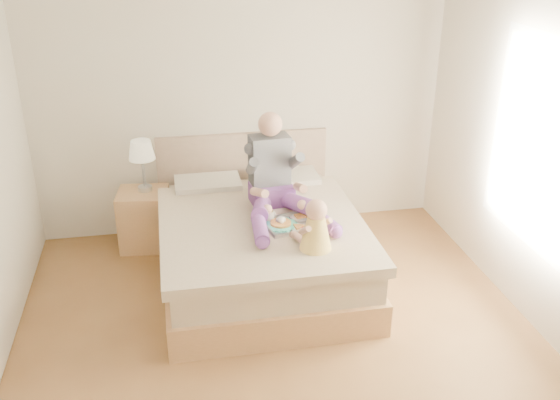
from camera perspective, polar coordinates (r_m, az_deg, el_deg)
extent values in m
cube|color=brown|center=(4.82, 0.17, -13.24)|extent=(4.00, 4.20, 0.01)
cube|color=beige|center=(6.09, -3.62, 9.32)|extent=(4.00, 0.02, 2.70)
cube|color=beige|center=(4.89, 23.90, 3.29)|extent=(0.02, 4.20, 2.70)
cube|color=white|center=(5.02, 22.64, 4.65)|extent=(0.02, 1.30, 1.60)
cube|color=#FFF8D1|center=(5.02, 22.59, 4.65)|extent=(0.01, 1.18, 1.48)
cube|color=#A5784D|center=(5.57, -1.82, -5.76)|extent=(1.68, 2.13, 0.28)
cube|color=tan|center=(5.44, -1.86, -3.40)|extent=(1.60, 2.05, 0.24)
cube|color=tan|center=(5.23, -1.62, -2.57)|extent=(1.70, 1.80, 0.09)
cube|color=beige|center=(5.99, -6.61, 1.21)|extent=(0.62, 0.40, 0.14)
cube|color=beige|center=(6.08, 0.54, 1.75)|extent=(0.62, 0.40, 0.14)
cube|color=gray|center=(6.36, -3.41, 1.89)|extent=(1.70, 0.08, 1.00)
cube|color=#A5784D|center=(6.15, -12.27, -1.71)|extent=(0.51, 0.47, 0.57)
cylinder|color=#B0B3B7|center=(6.05, -12.23, 1.06)|extent=(0.13, 0.13, 0.04)
cylinder|color=#B0B3B7|center=(5.99, -12.36, 2.47)|extent=(0.03, 0.03, 0.28)
cone|color=beige|center=(5.91, -12.56, 4.50)|extent=(0.24, 0.24, 0.18)
cube|color=#663585|center=(5.55, -0.78, 0.60)|extent=(0.39, 0.32, 0.17)
cube|color=#3A3A42|center=(5.48, -0.96, 3.64)|extent=(0.36, 0.24, 0.46)
sphere|color=tan|center=(5.34, -0.90, 6.95)|extent=(0.21, 0.21, 0.21)
cylinder|color=#663585|center=(5.31, -1.67, -0.65)|extent=(0.26, 0.51, 0.21)
cylinder|color=#663585|center=(4.98, -1.83, -2.66)|extent=(0.15, 0.44, 0.12)
sphere|color=#663585|center=(4.80, -1.62, -3.92)|extent=(0.10, 0.10, 0.10)
cylinder|color=#3A3A42|center=(5.31, -2.54, 3.12)|extent=(0.09, 0.28, 0.23)
cylinder|color=tan|center=(5.22, -1.91, 0.69)|extent=(0.13, 0.30, 0.15)
sphere|color=tan|center=(5.14, -1.17, -0.86)|extent=(0.08, 0.08, 0.08)
cylinder|color=#663585|center=(5.39, 1.44, -0.25)|extent=(0.34, 0.50, 0.21)
cylinder|color=#663585|center=(5.13, 3.91, -1.87)|extent=(0.23, 0.45, 0.12)
sphere|color=#663585|center=(4.97, 5.16, -2.94)|extent=(0.10, 0.10, 0.10)
cylinder|color=#3A3A42|center=(5.41, 1.36, 3.55)|extent=(0.14, 0.29, 0.23)
cylinder|color=tan|center=(5.32, 1.85, 1.15)|extent=(0.07, 0.29, 0.15)
sphere|color=tan|center=(5.22, 2.04, -0.44)|extent=(0.08, 0.08, 0.08)
cube|color=#B0B3B7|center=(5.17, 1.03, -2.27)|extent=(0.50, 0.43, 0.01)
cylinder|color=teal|center=(5.14, 0.06, -2.28)|extent=(0.26, 0.26, 0.01)
cylinder|color=#C08140|center=(5.13, 0.06, -2.11)|extent=(0.17, 0.17, 0.02)
cylinder|color=silver|center=(5.20, -0.98, -1.48)|extent=(0.08, 0.08, 0.09)
torus|color=silver|center=(5.22, -0.52, -1.37)|extent=(0.03, 0.06, 0.06)
cylinder|color=olive|center=(5.19, -0.99, -1.06)|extent=(0.07, 0.07, 0.01)
cylinder|color=silver|center=(5.27, 1.84, -1.61)|extent=(0.14, 0.14, 0.01)
cube|color=#C08140|center=(5.26, 1.84, -1.47)|extent=(0.09, 0.09, 0.02)
cylinder|color=silver|center=(5.09, 1.68, -2.58)|extent=(0.14, 0.14, 0.01)
ellipsoid|color=#B2131B|center=(5.08, 1.92, -2.48)|extent=(0.04, 0.03, 0.01)
cylinder|color=white|center=(5.26, 2.52, -1.05)|extent=(0.07, 0.07, 0.11)
cylinder|color=orange|center=(5.26, 2.52, -1.08)|extent=(0.06, 0.06, 0.11)
cylinder|color=white|center=(5.14, 2.99, -2.19)|extent=(0.07, 0.07, 0.04)
cylinder|color=#4A230A|center=(5.14, 2.99, -2.20)|extent=(0.06, 0.06, 0.03)
cone|color=gold|center=(4.77, 3.29, -3.02)|extent=(0.25, 0.25, 0.27)
sphere|color=tan|center=(4.69, 3.35, -0.90)|extent=(0.16, 0.16, 0.16)
cylinder|color=tan|center=(4.87, 1.89, -3.57)|extent=(0.12, 0.20, 0.06)
sphere|color=tan|center=(4.93, 1.13, -3.19)|extent=(0.05, 0.05, 0.05)
cylinder|color=tan|center=(4.70, 2.34, -2.77)|extent=(0.08, 0.14, 0.11)
cylinder|color=tan|center=(4.92, 2.70, -3.25)|extent=(0.16, 0.19, 0.06)
sphere|color=tan|center=(4.99, 2.04, -2.84)|extent=(0.05, 0.05, 0.05)
cylinder|color=tan|center=(4.82, 4.09, -2.09)|extent=(0.13, 0.13, 0.11)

